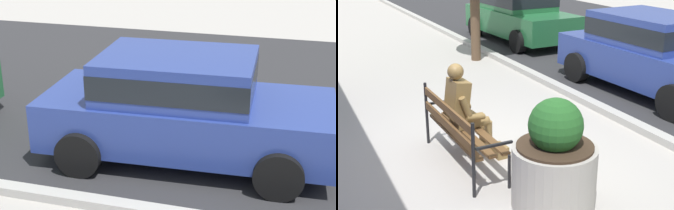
{
  "view_description": "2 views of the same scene",
  "coord_description": "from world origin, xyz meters",
  "views": [
    {
      "loc": [
        0.45,
        -2.1,
        3.52
      ],
      "look_at": [
        -1.39,
        4.49,
        0.8
      ],
      "focal_mm": 54.91,
      "sensor_mm": 36.0,
      "label": 1
    },
    {
      "loc": [
        5.56,
        -2.1,
        2.89
      ],
      "look_at": [
        0.18,
        0.58,
        0.75
      ],
      "focal_mm": 49.33,
      "sensor_mm": 36.0,
      "label": 2
    }
  ],
  "objects": [
    {
      "name": "ground_plane",
      "position": [
        0.0,
        0.0,
        0.0
      ],
      "size": [
        80.0,
        80.0,
        0.0
      ],
      "primitive_type": "plane",
      "color": "#ADA8A0"
    },
    {
      "name": "curb_stone",
      "position": [
        0.0,
        2.9,
        0.06
      ],
      "size": [
        60.0,
        0.2,
        0.12
      ],
      "primitive_type": "cube",
      "color": "#B2AFA8",
      "rests_on": "ground"
    },
    {
      "name": "park_bench",
      "position": [
        0.18,
        -0.13,
        0.54
      ],
      "size": [
        1.81,
        0.55,
        0.95
      ],
      "color": "brown",
      "rests_on": "ground"
    },
    {
      "name": "bronze_statue_seated",
      "position": [
        -0.0,
        0.08,
        0.67
      ],
      "size": [
        0.62,
        0.78,
        1.37
      ],
      "color": "olive",
      "rests_on": "ground"
    },
    {
      "name": "concrete_planter",
      "position": [
        1.62,
        0.47,
        0.53
      ],
      "size": [
        0.97,
        0.97,
        1.29
      ],
      "color": "#A8A399",
      "rests_on": "ground"
    },
    {
      "name": "parked_car_green",
      "position": [
        -6.78,
        4.48,
        0.84
      ],
      "size": [
        4.18,
        2.08,
        1.56
      ],
      "color": "#236638",
      "rests_on": "ground"
    },
    {
      "name": "parked_car_blue",
      "position": [
        -1.16,
        4.48,
        0.84
      ],
      "size": [
        4.18,
        2.08,
        1.56
      ],
      "color": "navy",
      "rests_on": "ground"
    }
  ]
}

